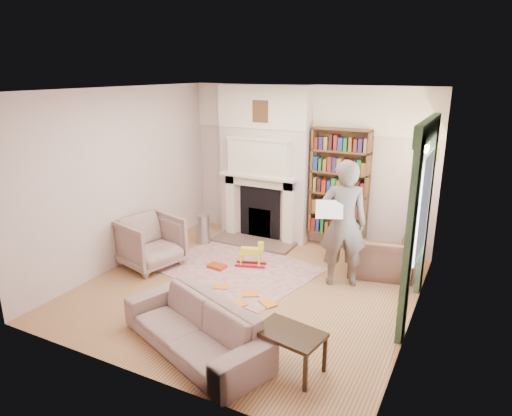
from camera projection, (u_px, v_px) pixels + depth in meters
The scene contains 25 objects.
floor at pixel (248, 288), 6.63m from camera, with size 4.50×4.50×0.00m, color brown.
ceiling at pixel (247, 90), 5.81m from camera, with size 4.50×4.50×0.00m, color white.
wall_back at pixel (307, 166), 8.14m from camera, with size 4.50×4.50×0.00m, color beige.
wall_front at pixel (136, 251), 4.31m from camera, with size 4.50×4.50×0.00m, color beige.
wall_left at pixel (122, 178), 7.20m from camera, with size 4.50×4.50×0.00m, color beige.
wall_right at pixel (420, 219), 5.24m from camera, with size 4.50×4.50×0.00m, color beige.
fireplace at pixel (264, 164), 8.30m from camera, with size 1.70×0.58×2.80m.
bookcase at pixel (339, 183), 7.81m from camera, with size 1.00×0.24×1.85m, color brown.
window at pixel (424, 206), 5.57m from camera, with size 0.02×0.90×1.30m, color silver.
curtain_left at pixel (409, 243), 5.07m from camera, with size 0.07×0.32×2.40m, color #2E482F.
curtain_right at pixel (427, 210), 6.26m from camera, with size 0.07×0.32×2.40m, color #2E482F.
pelmet at pixel (429, 129), 5.32m from camera, with size 0.09×1.70×0.24m, color #2E482F.
wall_sconce at pixel (423, 154), 6.47m from camera, with size 0.20×0.24×0.24m, color gold, non-canonical shape.
rug at pixel (237, 268), 7.28m from camera, with size 2.32×1.78×0.01m, color beige.
armchair_reading at pixel (381, 254), 7.00m from camera, with size 1.00×0.88×0.65m, color brown.
armchair_left at pixel (150, 242), 7.28m from camera, with size 0.86×0.88×0.81m, color #AE9F8F.
sofa at pixel (195, 327), 5.10m from camera, with size 1.95×0.76×0.57m, color gray.
man_reading at pixel (343, 224), 6.51m from camera, with size 0.68×0.45×1.87m, color #5C5249.
newspaper at pixel (329, 209), 6.33m from camera, with size 0.38×0.02×0.27m, color white.
coffee_table at pixel (289, 350), 4.78m from camera, with size 0.70×0.45×0.45m, color #352112, non-canonical shape.
paraffin_heater at pixel (203, 229), 8.26m from camera, with size 0.24×0.24×0.55m, color #A3A6AA.
rocking_horse at pixel (251, 254), 7.30m from camera, with size 0.49×0.20×0.43m, color #FFF32A, non-canonical shape.
board_game at pixel (199, 291), 6.49m from camera, with size 0.35×0.35×0.03m, color #DEBE4E.
game_box_lid at pixel (217, 266), 7.27m from camera, with size 0.28×0.19×0.05m, color #B33314.
comic_annuals at pixel (244, 297), 6.34m from camera, with size 1.13×0.64×0.02m.
Camera 1 is at (2.83, -5.29, 3.05)m, focal length 32.00 mm.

